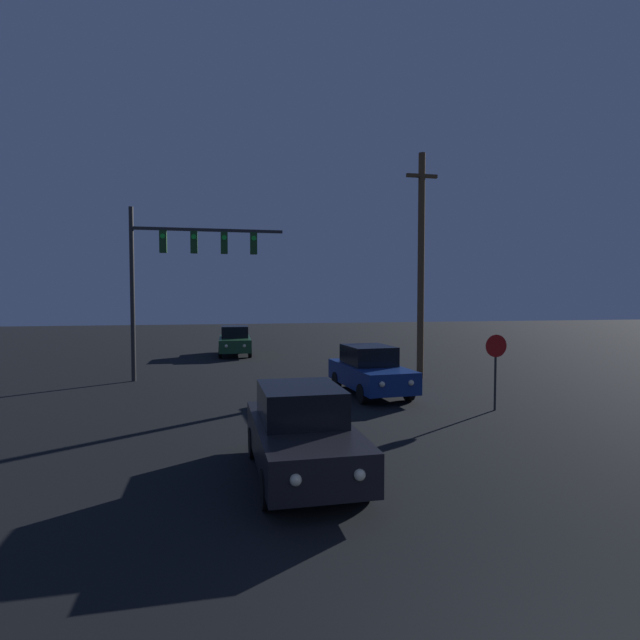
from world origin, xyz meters
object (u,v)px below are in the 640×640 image
object	(u,v)px
utility_pole	(421,263)
stop_sign	(496,358)
car_near	(302,432)
car_far	(235,341)
traffic_signal_mast	(181,260)
car_mid	(370,371)

from	to	relation	value
utility_pole	stop_sign	bearing A→B (deg)	-91.79
car_near	stop_sign	size ratio (longest dim) A/B	1.91
car_far	car_near	bearing A→B (deg)	92.98
utility_pole	traffic_signal_mast	bearing A→B (deg)	170.76
traffic_signal_mast	stop_sign	bearing A→B (deg)	-38.68
car_far	traffic_signal_mast	distance (m)	9.55
car_far	utility_pole	xyz separation A→B (m)	(7.31, -9.87, 3.95)
car_far	stop_sign	world-z (taller)	stop_sign
traffic_signal_mast	car_far	bearing A→B (deg)	73.57
car_near	stop_sign	xyz separation A→B (m)	(6.59, 4.18, 0.75)
car_near	car_far	distance (m)	20.14
car_mid	utility_pole	world-z (taller)	utility_pole
car_mid	stop_sign	world-z (taller)	stop_sign
car_mid	traffic_signal_mast	bearing A→B (deg)	-38.74
car_mid	stop_sign	bearing A→B (deg)	128.79
stop_sign	car_near	bearing A→B (deg)	-147.59
car_near	utility_pole	xyz separation A→B (m)	(6.78, 10.26, 3.95)
car_near	utility_pole	size ratio (longest dim) A/B	0.47
stop_sign	car_far	bearing A→B (deg)	114.07
stop_sign	utility_pole	bearing A→B (deg)	88.21
car_near	car_far	size ratio (longest dim) A/B	1.00
car_near	stop_sign	world-z (taller)	stop_sign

